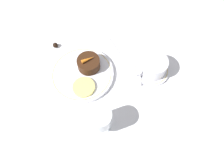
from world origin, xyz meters
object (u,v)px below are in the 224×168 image
object	(u,v)px
dinner_plate	(82,74)
dessert_cake	(89,63)
fork	(123,60)
wine_glass	(100,119)
coffee_cup	(153,65)

from	to	relation	value
dinner_plate	dessert_cake	distance (m)	0.05
fork	dinner_plate	bearing A→B (deg)	-9.88
wine_glass	fork	world-z (taller)	wine_glass
wine_glass	fork	size ratio (longest dim) A/B	0.53
dinner_plate	dessert_cake	world-z (taller)	dessert_cake
coffee_cup	fork	bearing A→B (deg)	-58.24
dinner_plate	dessert_cake	size ratio (longest dim) A/B	2.81
fork	dessert_cake	world-z (taller)	dessert_cake
dinner_plate	fork	bearing A→B (deg)	170.12
coffee_cup	dessert_cake	bearing A→B (deg)	-36.12
coffee_cup	dessert_cake	distance (m)	0.23
dessert_cake	coffee_cup	bearing A→B (deg)	143.88
coffee_cup	wine_glass	size ratio (longest dim) A/B	1.23
dinner_plate	fork	xyz separation A→B (m)	(-0.17, 0.03, -0.01)
coffee_cup	dinner_plate	bearing A→B (deg)	-29.26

